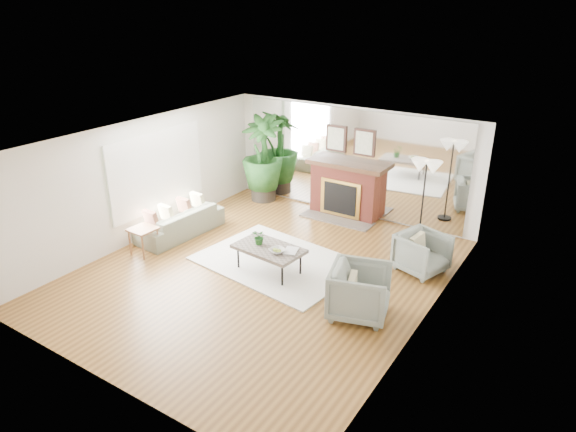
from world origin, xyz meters
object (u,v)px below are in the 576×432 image
Objects in this scene: armchair_back at (422,253)px; side_table at (143,232)px; floor_lamp at (426,174)px; fireplace at (344,189)px; coffee_table at (269,249)px; armchair_front at (360,292)px; potted_ficus at (263,156)px; sofa at (180,222)px.

armchair_back is 5.35m from side_table.
floor_lamp is at bearing 40.65° from armchair_back.
fireplace is at bearing 161.37° from floor_lamp.
armchair_back reaches higher than side_table.
armchair_back is 0.45× the size of floor_lamp.
armchair_back is at bearing 33.54° from coffee_table.
potted_ficus is at bearing 35.33° from armchair_front.
sofa is 2.82m from potted_ficus.
side_table is 3.79m from potted_ficus.
armchair_front is 0.43× the size of potted_ficus.
side_table is at bearing 133.60° from armchair_back.
armchair_back is 1.50× the size of side_table.
potted_ficus is at bearing 126.90° from coffee_table.
fireplace reaches higher than sofa.
fireplace is 3.17m from coffee_table.
coffee_table is 0.72× the size of floor_lamp.
armchair_back is at bearing -67.78° from floor_lamp.
armchair_front is at bearing 85.12° from sofa.
armchair_back is at bearing -26.39° from armchair_front.
armchair_front is at bearing -89.38° from floor_lamp.
potted_ficus is (-2.17, -0.16, 0.48)m from fireplace.
sofa is at bearing 122.50° from armchair_back.
coffee_table is at bearing -128.56° from floor_lamp.
sofa is at bearing 92.09° from side_table.
coffee_table is 2.56m from sofa.
sofa is at bearing -154.60° from floor_lamp.
floor_lamp reaches higher than coffee_table.
sofa is (-2.45, -2.83, -0.37)m from fireplace.
floor_lamp is at bearing 35.55° from side_table.
armchair_back is 0.88× the size of armchair_front.
fireplace is 2.50× the size of armchair_back.
sofa is 1.07m from side_table.
fireplace is 4.57m from side_table.
potted_ficus reaches higher than side_table.
side_table is at bearing -144.45° from floor_lamp.
armchair_front is at bearing -10.51° from coffee_table.
armchair_front is 3.06m from floor_lamp.
floor_lamp is at bearing -7.19° from potted_ficus.
floor_lamp is (-0.03, 2.84, 1.15)m from armchair_front.
side_table is at bearing -121.86° from fireplace.
coffee_table is 1.62× the size of armchair_back.
floor_lamp reaches higher than armchair_back.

